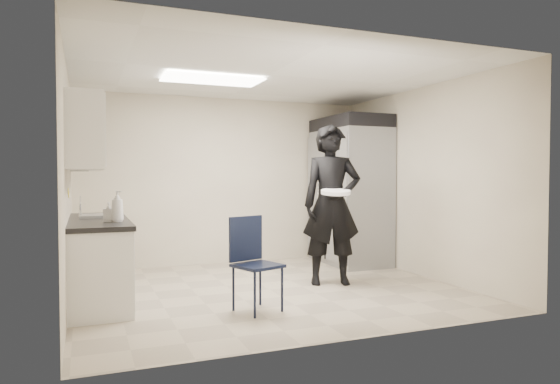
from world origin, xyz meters
name	(u,v)px	position (x,y,z in m)	size (l,w,h in m)	color
floor	(269,289)	(0.00, 0.00, 0.00)	(4.50, 4.50, 0.00)	tan
ceiling	(269,75)	(0.00, 0.00, 2.60)	(4.50, 4.50, 0.00)	silver
back_wall	(226,181)	(0.00, 2.00, 1.30)	(4.50, 4.50, 0.00)	beige
left_wall	(67,184)	(-2.25, 0.00, 1.30)	(4.00, 4.00, 0.00)	beige
right_wall	(423,182)	(2.25, 0.00, 1.30)	(4.00, 4.00, 0.00)	beige
ceiling_panel	(212,80)	(-0.60, 0.40, 2.57)	(1.20, 0.60, 0.02)	white
lower_counter	(98,262)	(-1.95, 0.20, 0.43)	(0.60, 1.90, 0.86)	silver
countertop	(98,221)	(-1.95, 0.20, 0.89)	(0.64, 1.95, 0.05)	black
sink	(99,220)	(-1.93, 0.45, 0.87)	(0.42, 0.40, 0.14)	gray
faucet	(80,208)	(-2.13, 0.45, 1.02)	(0.02, 0.02, 0.24)	silver
upper_cabinets	(85,136)	(-2.08, 0.20, 1.83)	(0.35, 1.80, 0.75)	silver
towel_dispenser	(79,158)	(-2.14, 1.35, 1.62)	(0.22, 0.30, 0.35)	black
notice_sticker_left	(68,192)	(-2.24, 0.10, 1.22)	(0.00, 0.12, 0.07)	yellow
notice_sticker_right	(69,195)	(-2.24, 0.30, 1.18)	(0.00, 0.12, 0.07)	yellow
commercial_fridge	(350,197)	(1.83, 1.27, 1.05)	(0.80, 1.35, 2.10)	gray
fridge_compressor	(350,124)	(1.83, 1.27, 2.20)	(0.80, 1.35, 0.20)	black
folding_chair	(258,266)	(-0.45, -0.86, 0.47)	(0.42, 0.42, 0.94)	black
man_tuxedo	(332,205)	(0.85, 0.01, 1.02)	(0.75, 0.50, 2.03)	black
bucket_lid	(336,192)	(0.78, -0.23, 1.19)	(0.36, 0.36, 0.05)	silver
soap_bottle_a	(117,206)	(-1.77, -0.25, 1.07)	(0.13, 0.13, 0.32)	white
soap_bottle_b	(109,212)	(-1.85, -0.19, 1.01)	(0.09, 0.09, 0.20)	silver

